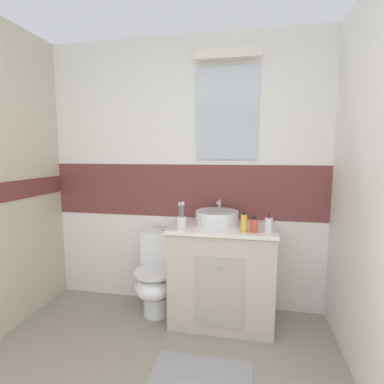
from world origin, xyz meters
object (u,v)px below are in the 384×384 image
(toothbrush_cup, at_px, (182,222))
(soap_dispenser, at_px, (269,225))
(lotion_bottle_short, at_px, (254,225))
(sink_basin, at_px, (217,217))
(toilet, at_px, (157,276))
(deodorant_spray_can, at_px, (244,222))

(toothbrush_cup, relative_size, soap_dispenser, 1.48)
(lotion_bottle_short, bearing_deg, sink_basin, 146.66)
(sink_basin, bearing_deg, lotion_bottle_short, -33.34)
(toilet, distance_m, toothbrush_cup, 0.65)
(sink_basin, height_order, deodorant_spray_can, sink_basin)
(sink_basin, xyz_separation_m, toilet, (-0.54, -0.02, -0.56))
(toilet, bearing_deg, lotion_bottle_short, -12.39)
(toothbrush_cup, height_order, deodorant_spray_can, toothbrush_cup)
(sink_basin, height_order, toothbrush_cup, toothbrush_cup)
(lotion_bottle_short, height_order, deodorant_spray_can, deodorant_spray_can)
(deodorant_spray_can, bearing_deg, toilet, 166.51)
(toilet, distance_m, lotion_bottle_short, 1.03)
(deodorant_spray_can, bearing_deg, sink_basin, 139.02)
(toothbrush_cup, relative_size, deodorant_spray_can, 1.44)
(toothbrush_cup, distance_m, lotion_bottle_short, 0.57)
(toothbrush_cup, distance_m, deodorant_spray_can, 0.49)
(lotion_bottle_short, bearing_deg, toilet, 167.61)
(toilet, xyz_separation_m, toothbrush_cup, (0.27, -0.19, 0.56))
(toothbrush_cup, xyz_separation_m, deodorant_spray_can, (0.49, 0.01, 0.01))
(toilet, height_order, toothbrush_cup, toothbrush_cup)
(soap_dispenser, relative_size, lotion_bottle_short, 1.24)
(soap_dispenser, height_order, lotion_bottle_short, soap_dispenser)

